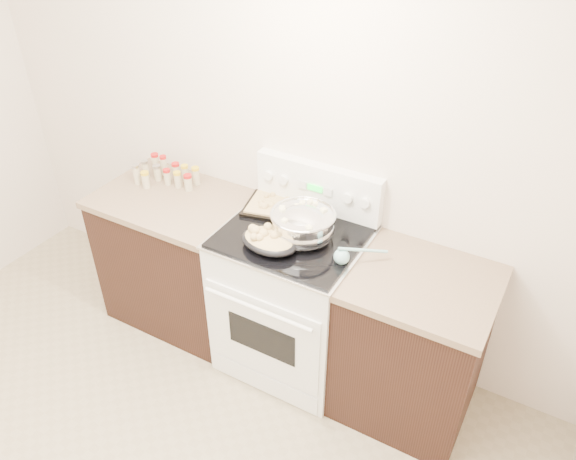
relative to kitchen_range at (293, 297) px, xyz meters
The scene contains 9 objects.
counter_left 0.83m from the kitchen_range, behind, with size 0.93×0.67×0.92m.
counter_right 0.73m from the kitchen_range, ahead, with size 0.73×0.67×0.92m.
kitchen_range is the anchor object (origin of this frame).
mixing_bowl 0.54m from the kitchen_range, ahead, with size 0.36×0.36×0.20m.
roasting_pan 0.53m from the kitchen_range, 105.72° to the right, with size 0.33×0.25×0.12m.
baking_sheet 0.53m from the kitchen_range, 135.67° to the left, with size 0.46×0.37×0.06m.
wooden_spoon 0.49m from the kitchen_range, 130.18° to the right, with size 0.04×0.26×0.04m.
blue_ladle 0.60m from the kitchen_range, 14.07° to the right, with size 0.23×0.20×0.10m.
spice_jars 1.11m from the kitchen_range, behind, with size 0.39×0.24×0.13m.
Camera 1 is at (1.54, -0.73, 2.69)m, focal length 35.00 mm.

